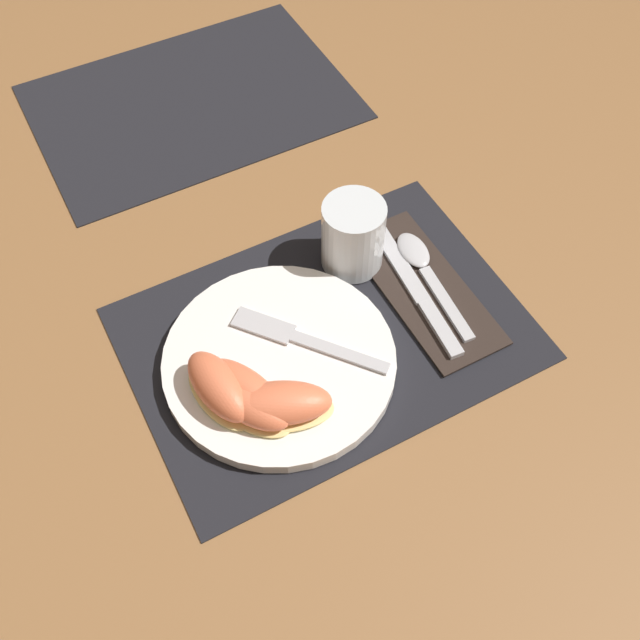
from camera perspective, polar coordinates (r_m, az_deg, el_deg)
ground_plane at (r=0.86m, az=0.51°, el=-1.06°), size 3.00×3.00×0.00m
placemat at (r=0.86m, az=0.51°, el=-0.99°), size 0.45×0.32×0.00m
placemat_far at (r=1.15m, az=-9.76°, el=16.09°), size 0.45×0.32×0.00m
plate at (r=0.83m, az=-3.11°, el=-3.17°), size 0.26×0.26×0.02m
juice_glass at (r=0.89m, az=2.51°, el=6.21°), size 0.08×0.08×0.09m
napkin at (r=0.90m, az=8.00°, el=2.33°), size 0.09×0.23×0.00m
knife at (r=0.89m, az=7.48°, el=2.08°), size 0.04×0.20×0.01m
spoon at (r=0.92m, az=7.77°, el=4.26°), size 0.04×0.17×0.01m
fork at (r=0.83m, az=-1.68°, el=-1.38°), size 0.13×0.16×0.00m
citrus_wedge_0 at (r=0.79m, az=-7.68°, el=-5.16°), size 0.07×0.11×0.04m
citrus_wedge_1 at (r=0.79m, az=-5.60°, el=-5.38°), size 0.08×0.12×0.04m
citrus_wedge_2 at (r=0.78m, az=-5.35°, el=-6.47°), size 0.09×0.11×0.04m
citrus_wedge_3 at (r=0.78m, az=-3.15°, el=-6.45°), size 0.13×0.10×0.04m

